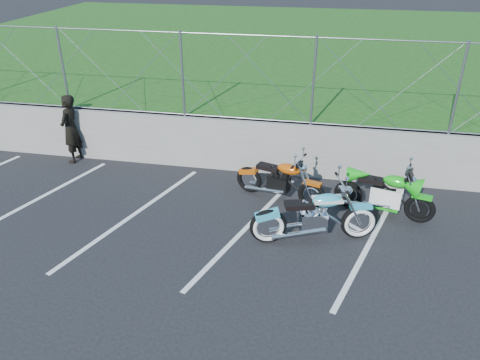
% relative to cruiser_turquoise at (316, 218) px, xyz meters
% --- Properties ---
extents(ground, '(90.00, 90.00, 0.00)m').
position_rel_cruiser_turquoise_xyz_m(ground, '(-1.32, -0.80, -0.49)').
color(ground, black).
rests_on(ground, ground).
extents(retaining_wall, '(30.00, 0.22, 1.30)m').
position_rel_cruiser_turquoise_xyz_m(retaining_wall, '(-1.32, 2.70, 0.16)').
color(retaining_wall, slate).
rests_on(retaining_wall, ground).
extents(grass_field, '(30.00, 20.00, 1.30)m').
position_rel_cruiser_turquoise_xyz_m(grass_field, '(-1.32, 12.70, 0.16)').
color(grass_field, '#194713').
rests_on(grass_field, ground).
extents(chain_link_fence, '(28.00, 0.03, 2.00)m').
position_rel_cruiser_turquoise_xyz_m(chain_link_fence, '(-1.32, 2.70, 1.81)').
color(chain_link_fence, gray).
rests_on(chain_link_fence, retaining_wall).
extents(parking_lines, '(18.29, 4.31, 0.01)m').
position_rel_cruiser_turquoise_xyz_m(parking_lines, '(-0.12, 0.20, -0.48)').
color(parking_lines, silver).
rests_on(parking_lines, ground).
extents(cruiser_turquoise, '(2.37, 0.89, 1.21)m').
position_rel_cruiser_turquoise_xyz_m(cruiser_turquoise, '(0.00, 0.00, 0.00)').
color(cruiser_turquoise, black).
rests_on(cruiser_turquoise, ground).
extents(naked_orange, '(2.03, 0.85, 1.05)m').
position_rel_cruiser_turquoise_xyz_m(naked_orange, '(-0.82, 1.38, -0.04)').
color(naked_orange, black).
rests_on(naked_orange, ground).
extents(sportbike_green, '(2.01, 0.76, 1.06)m').
position_rel_cruiser_turquoise_xyz_m(sportbike_green, '(1.34, 1.19, -0.03)').
color(sportbike_green, black).
rests_on(sportbike_green, ground).
extents(person_standing, '(0.42, 0.64, 1.74)m').
position_rel_cruiser_turquoise_xyz_m(person_standing, '(-6.23, 2.40, 0.38)').
color(person_standing, black).
rests_on(person_standing, ground).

